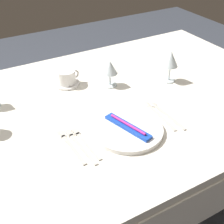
% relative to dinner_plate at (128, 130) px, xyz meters
% --- Properties ---
extents(ground_plane, '(6.00, 6.00, 0.00)m').
position_rel_dinner_plate_xyz_m(ground_plane, '(0.02, 0.22, -0.75)').
color(ground_plane, '#383D47').
extents(dining_table, '(1.80, 1.11, 0.74)m').
position_rel_dinner_plate_xyz_m(dining_table, '(0.02, 0.22, -0.09)').
color(dining_table, silver).
rests_on(dining_table, ground).
extents(dinner_plate, '(0.27, 0.27, 0.02)m').
position_rel_dinner_plate_xyz_m(dinner_plate, '(0.00, 0.00, 0.00)').
color(dinner_plate, white).
rests_on(dinner_plate, dining_table).
extents(toothbrush_package, '(0.09, 0.21, 0.02)m').
position_rel_dinner_plate_xyz_m(toothbrush_package, '(-0.00, 0.00, 0.02)').
color(toothbrush_package, blue).
rests_on(toothbrush_package, dinner_plate).
extents(fork_outer, '(0.03, 0.20, 0.00)m').
position_rel_dinner_plate_xyz_m(fork_outer, '(-0.17, 0.03, -0.01)').
color(fork_outer, beige).
rests_on(fork_outer, dining_table).
extents(fork_inner, '(0.03, 0.22, 0.00)m').
position_rel_dinner_plate_xyz_m(fork_inner, '(-0.19, 0.02, -0.01)').
color(fork_inner, beige).
rests_on(fork_inner, dining_table).
extents(fork_salad, '(0.03, 0.21, 0.00)m').
position_rel_dinner_plate_xyz_m(fork_salad, '(-0.22, 0.03, -0.01)').
color(fork_salad, beige).
rests_on(fork_salad, dining_table).
extents(spoon_soup, '(0.03, 0.22, 0.01)m').
position_rel_dinner_plate_xyz_m(spoon_soup, '(0.17, 0.05, -0.01)').
color(spoon_soup, beige).
rests_on(spoon_soup, dining_table).
extents(spoon_dessert, '(0.03, 0.22, 0.01)m').
position_rel_dinner_plate_xyz_m(spoon_dessert, '(0.20, 0.04, -0.01)').
color(spoon_dessert, beige).
rests_on(spoon_dessert, dining_table).
extents(saucer_left, '(0.12, 0.12, 0.01)m').
position_rel_dinner_plate_xyz_m(saucer_left, '(-0.06, 0.45, -0.00)').
color(saucer_left, white).
rests_on(saucer_left, dining_table).
extents(coffee_cup_left, '(0.11, 0.09, 0.06)m').
position_rel_dinner_plate_xyz_m(coffee_cup_left, '(-0.06, 0.45, 0.03)').
color(coffee_cup_left, white).
rests_on(coffee_cup_left, saucer_left).
extents(wine_glass_centre, '(0.07, 0.07, 0.13)m').
position_rel_dinner_plate_xyz_m(wine_glass_centre, '(0.12, 0.34, 0.08)').
color(wine_glass_centre, silver).
rests_on(wine_glass_centre, dining_table).
extents(wine_glass_left, '(0.07, 0.07, 0.15)m').
position_rel_dinner_plate_xyz_m(wine_glass_left, '(0.39, 0.24, 0.10)').
color(wine_glass_left, silver).
rests_on(wine_glass_left, dining_table).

